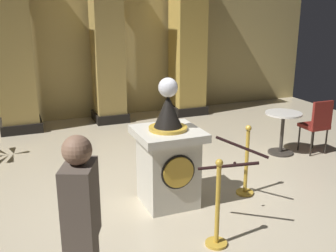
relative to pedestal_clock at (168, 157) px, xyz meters
name	(u,v)px	position (x,y,z in m)	size (l,w,h in m)	color
ground_plane	(184,195)	(0.27, 0.11, -0.63)	(10.96, 10.96, 0.00)	beige
back_wall	(101,34)	(0.27, 4.77, 1.25)	(10.96, 0.16, 3.77)	tan
pedestal_clock	(168,157)	(0.00, 0.00, 0.00)	(0.81, 0.81, 1.66)	beige
stanchion_near	(217,216)	(0.12, -1.10, -0.29)	(0.24, 0.24, 0.99)	gold
stanchion_far	(246,171)	(1.08, -0.15, -0.29)	(0.24, 0.24, 0.99)	gold
velvet_rope	(235,156)	(0.60, -0.63, 0.15)	(0.99, 0.99, 0.22)	black
column_left	(12,43)	(-1.64, 4.20, 1.16)	(0.86, 0.86, 3.62)	black
column_right	(188,38)	(2.18, 4.20, 1.16)	(0.83, 0.83, 3.62)	black
column_centre_rear	(107,40)	(0.27, 4.20, 1.16)	(0.75, 0.75, 3.62)	black
bystander_guest	(83,232)	(-1.39, -1.74, 0.22)	(0.34, 0.42, 1.62)	brown
cafe_table	(283,127)	(2.54, 0.99, -0.16)	(0.62, 0.62, 0.74)	#332D28
cafe_chair_red	(317,122)	(3.09, 0.76, -0.06)	(0.40, 0.40, 0.96)	black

